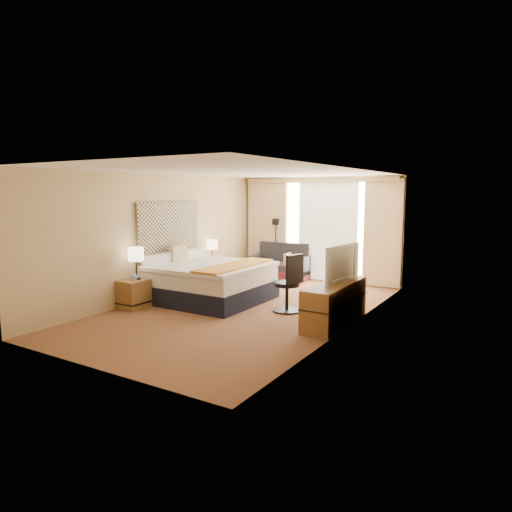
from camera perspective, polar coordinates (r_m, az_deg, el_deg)
The scene contains 21 objects.
floor at distance 8.81m, azimuth -1.42°, elevation -6.63°, with size 4.20×7.00×0.02m, color #57191A.
ceiling at distance 8.53m, azimuth -1.48°, elevation 10.52°, with size 4.20×7.00×0.02m, color white.
wall_back at distance 11.65m, azimuth 7.93°, elevation 3.37°, with size 4.20×0.02×2.60m, color tan.
wall_front at distance 5.96m, azimuth -19.99°, elevation -1.40°, with size 4.20×0.02×2.60m, color tan.
wall_left at distance 9.86m, azimuth -11.77°, elevation 2.45°, with size 0.02×7.00×2.60m, color tan.
wall_right at distance 7.65m, azimuth 11.90°, elevation 0.89°, with size 0.02×7.00×2.60m, color tan.
headboard at distance 9.98m, azimuth -10.82°, elevation 2.43°, with size 0.06×1.85×1.50m, color black.
nightstand_left at distance 9.12m, azimuth -15.04°, elevation -4.62°, with size 0.45×0.52×0.55m, color olive.
nightstand_right at distance 10.96m, azimuth -5.55°, elevation -2.29°, with size 0.45×0.52×0.55m, color olive.
media_dresser at distance 7.91m, azimuth 9.85°, elevation -5.83°, with size 0.50×1.80×0.70m, color olive.
window at distance 11.53m, azimuth 9.01°, elevation 3.40°, with size 2.30×0.02×2.30m, color silver.
curtains at distance 11.54m, azimuth 7.70°, elevation 3.87°, with size 4.12×0.19×2.56m.
bed at distance 9.50m, azimuth -6.05°, elevation -3.11°, with size 2.26×2.06×1.10m.
loveseat at distance 11.75m, azimuth 3.00°, elevation -1.43°, with size 1.52×0.90×0.92m.
floor_lamp at distance 12.00m, azimuth 2.48°, elevation 2.53°, with size 0.19×0.19×1.53m.
desk_chair at distance 8.51m, azimuth 4.18°, elevation -3.80°, with size 0.53×0.53×1.10m.
lamp_left at distance 9.02m, azimuth -14.79°, elevation 0.15°, with size 0.30×0.30×0.63m.
lamp_right at distance 10.93m, azimuth -5.52°, elevation 1.39°, with size 0.26×0.26×0.55m.
tissue_box at distance 9.06m, azimuth -14.91°, elevation -2.60°, with size 0.11×0.11×0.10m, color #95B3E6.
telephone at distance 10.74m, azimuth -5.39°, elevation -0.84°, with size 0.16×0.13×0.06m, color black.
television at distance 7.94m, azimuth 10.05°, elevation -0.85°, with size 1.11×0.15×0.64m, color black.
Camera 1 is at (4.62, -7.16, 2.22)m, focal length 32.00 mm.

